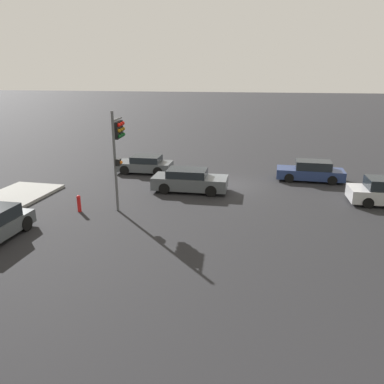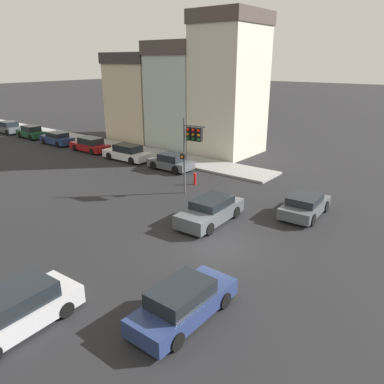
% 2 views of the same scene
% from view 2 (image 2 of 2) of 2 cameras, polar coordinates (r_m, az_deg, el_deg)
% --- Properties ---
extents(ground_plane, '(300.00, 300.00, 0.00)m').
position_cam_2_polar(ground_plane, '(19.41, 3.77, -8.06)').
color(ground_plane, black).
extents(sidewalk_strip, '(3.40, 60.00, 0.17)m').
position_cam_2_polar(sidewalk_strip, '(50.82, -19.98, 8.24)').
color(sidewalk_strip, gray).
rests_on(sidewalk_strip, ground_plane).
extents(rowhouse_backdrop, '(8.19, 17.94, 13.25)m').
position_cam_2_polar(rowhouse_backdrop, '(41.49, -1.19, 14.91)').
color(rowhouse_backdrop, beige).
rests_on(rowhouse_backdrop, ground_plane).
extents(traffic_signal, '(0.72, 1.78, 5.34)m').
position_cam_2_polar(traffic_signal, '(25.38, -0.14, 7.81)').
color(traffic_signal, '#515456').
rests_on(traffic_signal, ground_plane).
extents(crossing_car_0, '(4.76, 2.14, 1.43)m').
position_cam_2_polar(crossing_car_0, '(21.78, 2.85, -2.86)').
color(crossing_car_0, '#4C5156').
rests_on(crossing_car_0, ground_plane).
extents(crossing_car_1, '(4.54, 1.87, 1.42)m').
position_cam_2_polar(crossing_car_1, '(14.12, -1.30, -16.49)').
color(crossing_car_1, navy).
rests_on(crossing_car_1, ground_plane).
extents(crossing_car_2, '(4.52, 2.14, 1.51)m').
position_cam_2_polar(crossing_car_2, '(15.02, -25.14, -15.95)').
color(crossing_car_2, '#B7B7BC').
rests_on(crossing_car_2, ground_plane).
extents(crossing_car_3, '(4.18, 2.18, 1.29)m').
position_cam_2_polar(crossing_car_3, '(23.72, 16.81, -1.96)').
color(crossing_car_3, '#4C5156').
rests_on(crossing_car_3, ground_plane).
extents(parked_car_0, '(1.98, 3.99, 1.41)m').
position_cam_2_polar(parked_car_0, '(32.33, -3.20, 4.58)').
color(parked_car_0, '#4C5156').
rests_on(parked_car_0, ground_plane).
extents(parked_car_1, '(1.99, 4.84, 1.51)m').
position_cam_2_polar(parked_car_1, '(35.91, -9.90, 5.89)').
color(parked_car_1, silver).
rests_on(parked_car_1, ground_plane).
extents(parked_car_2, '(1.94, 4.64, 1.45)m').
position_cam_2_polar(parked_car_2, '(40.40, -15.27, 6.94)').
color(parked_car_2, maroon).
rests_on(parked_car_2, ground_plane).
extents(parked_car_3, '(1.90, 4.43, 1.39)m').
position_cam_2_polar(parked_car_3, '(44.91, -19.87, 7.66)').
color(parked_car_3, navy).
rests_on(parked_car_3, ground_plane).
extents(parked_car_4, '(1.91, 4.22, 1.50)m').
position_cam_2_polar(parked_car_4, '(49.89, -23.32, 8.37)').
color(parked_car_4, '#194728').
rests_on(parked_car_4, ground_plane).
extents(parked_car_5, '(2.07, 4.02, 1.52)m').
position_cam_2_polar(parked_car_5, '(54.53, -26.11, 8.80)').
color(parked_car_5, '#4C5156').
rests_on(parked_car_5, ground_plane).
extents(fire_hydrant, '(0.22, 0.22, 0.92)m').
position_cam_2_polar(fire_hydrant, '(28.39, 0.45, 2.10)').
color(fire_hydrant, red).
rests_on(fire_hydrant, ground_plane).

